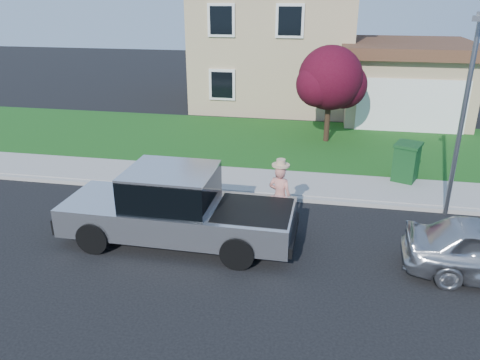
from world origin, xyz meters
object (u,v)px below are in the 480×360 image
woman (280,195)px  ornamental_tree (331,81)px  trash_bin (406,161)px  street_lamp (464,107)px  pickup_truck (177,209)px

woman → ornamental_tree: ornamental_tree is taller
trash_bin → street_lamp: size_ratio=0.23×
pickup_truck → trash_bin: 7.85m
woman → trash_bin: size_ratio=1.53×
pickup_truck → woman: size_ratio=3.09×
pickup_truck → street_lamp: bearing=22.7°
pickup_truck → woman: 2.71m
trash_bin → ornamental_tree: bearing=143.9°
pickup_truck → woman: bearing=29.0°
street_lamp → ornamental_tree: bearing=137.8°
pickup_truck → ornamental_tree: (3.54, 9.02, 1.67)m
trash_bin → street_lamp: 3.29m
trash_bin → woman: bearing=-113.0°
pickup_truck → street_lamp: 7.76m
ornamental_tree → street_lamp: (3.36, -6.24, 0.52)m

